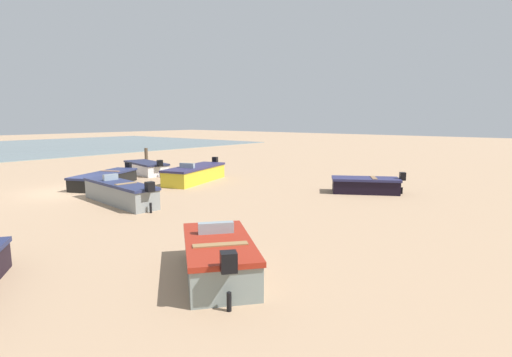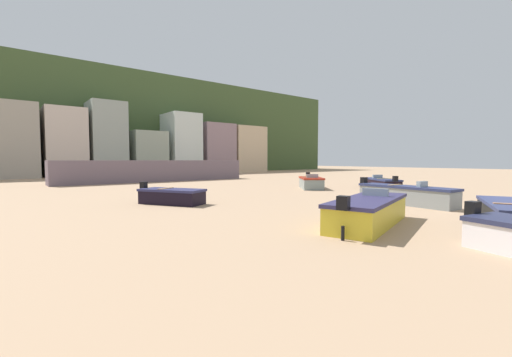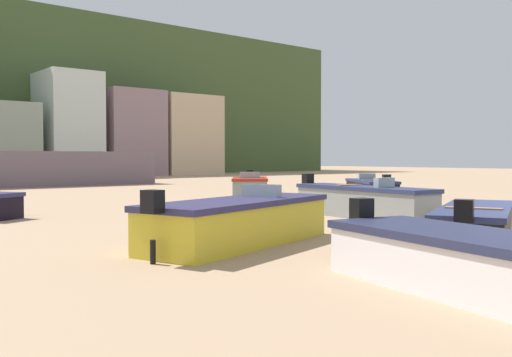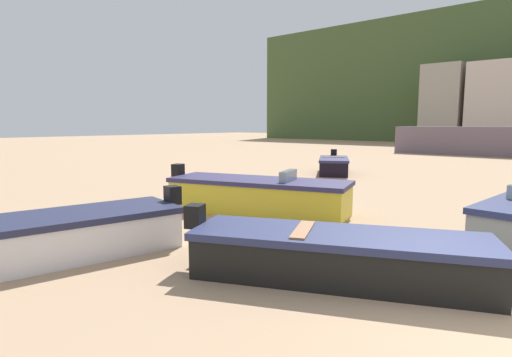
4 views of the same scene
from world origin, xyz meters
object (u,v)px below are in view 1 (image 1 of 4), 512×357
at_px(boat_white_1, 146,168).
at_px(mooring_post_near_water, 146,154).
at_px(boat_grey_2, 120,192).
at_px(boat_yellow_3, 195,174).
at_px(boat_black_6, 105,179).
at_px(boat_black_5, 366,185).
at_px(boat_grey_4, 219,257).

bearing_deg(boat_white_1, mooring_post_near_water, 66.29).
bearing_deg(boat_grey_2, boat_yellow_3, 22.48).
distance_m(boat_grey_2, boat_black_6, 5.26).
bearing_deg(boat_black_5, boat_grey_2, 110.61).
xyz_separation_m(boat_yellow_3, boat_black_5, (-3.13, 9.44, -0.08)).
relative_size(boat_white_1, boat_black_6, 0.92).
height_order(boat_yellow_3, boat_black_5, boat_yellow_3).
height_order(boat_black_5, boat_black_6, boat_black_5).
bearing_deg(boat_white_1, boat_black_6, -141.07).
height_order(boat_grey_2, boat_black_5, boat_grey_2).
distance_m(boat_yellow_3, boat_black_6, 5.11).
relative_size(boat_grey_2, boat_black_6, 1.10).
distance_m(boat_white_1, boat_grey_4, 18.93).
bearing_deg(boat_black_5, boat_yellow_3, 77.90).
bearing_deg(boat_grey_4, boat_white_1, 98.91).
bearing_deg(boat_grey_4, boat_black_6, 109.10).
bearing_deg(boat_grey_2, boat_white_1, 53.35).
relative_size(boat_yellow_3, boat_grey_4, 1.47).
distance_m(boat_grey_2, boat_black_5, 12.02).
bearing_deg(boat_yellow_3, boat_black_5, -179.26).
bearing_deg(boat_black_5, boat_black_6, 90.04).
xyz_separation_m(boat_yellow_3, boat_black_6, (4.16, -2.95, -0.10)).
xyz_separation_m(boat_white_1, boat_grey_2, (6.44, 7.10, 0.08)).
height_order(boat_white_1, boat_grey_4, boat_grey_4).
relative_size(boat_yellow_3, mooring_post_near_water, 4.68).
xyz_separation_m(boat_grey_4, boat_black_5, (-12.44, -1.69, -0.07)).
height_order(boat_white_1, mooring_post_near_water, mooring_post_near_water).
distance_m(boat_black_6, mooring_post_near_water, 13.53).
distance_m(boat_yellow_3, boat_black_5, 9.95).
xyz_separation_m(boat_grey_4, mooring_post_near_water, (-14.72, -23.64, 0.10)).
bearing_deg(boat_grey_2, boat_black_5, -33.38).
height_order(boat_grey_4, boat_black_5, boat_grey_4).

